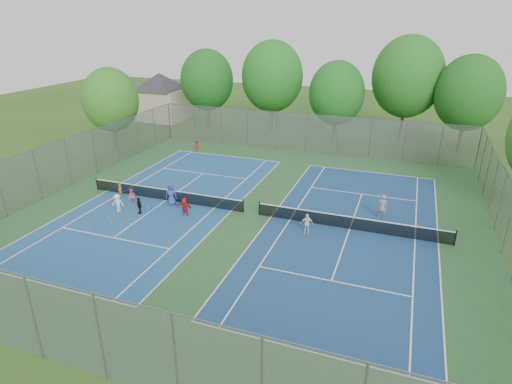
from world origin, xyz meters
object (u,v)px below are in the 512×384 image
ball_hopper (171,196)px  net_left (166,195)px  net_right (350,223)px  instructor (382,207)px  ball_crate (149,209)px

ball_hopper → net_left: bearing=-132.4°
net_right → instructor: instructor is taller
instructor → net_right: bearing=51.7°
ball_crate → ball_hopper: size_ratio=0.55×
instructor → ball_crate: bearing=14.4°
ball_crate → instructor: bearing=15.4°
ball_hopper → instructor: 15.65m
ball_crate → ball_hopper: 2.42m
net_right → instructor: (1.80, 2.37, 0.45)m
net_left → ball_hopper: size_ratio=20.57×
net_left → ball_crate: (-0.19, -2.04, -0.31)m
net_right → instructor: bearing=52.7°
net_left → ball_hopper: 0.47m
net_left → instructor: instructor is taller
net_left → net_right: same height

